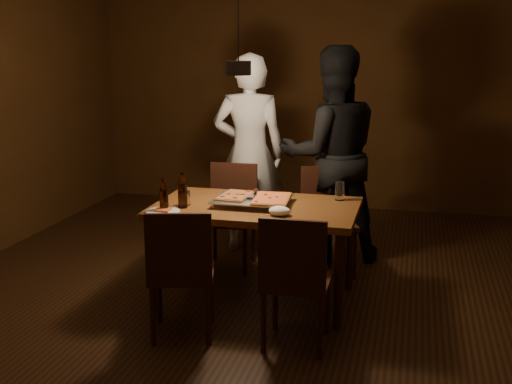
% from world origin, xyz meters
% --- Properties ---
extents(room_shell, '(6.00, 6.00, 6.00)m').
position_xyz_m(room_shell, '(0.00, 0.00, 1.40)').
color(room_shell, '#37200F').
rests_on(room_shell, ground).
extents(dining_table, '(1.50, 0.90, 0.75)m').
position_xyz_m(dining_table, '(0.13, -0.01, 0.68)').
color(dining_table, brown).
rests_on(dining_table, floor).
extents(chair_far_left, '(0.44, 0.44, 0.49)m').
position_xyz_m(chair_far_left, '(-0.28, 0.73, 0.54)').
color(chair_far_left, '#38190F').
rests_on(chair_far_left, floor).
extents(chair_far_right, '(0.54, 0.54, 0.49)m').
position_xyz_m(chair_far_right, '(0.56, 0.80, 0.54)').
color(chair_far_right, '#38190F').
rests_on(chair_far_right, floor).
extents(chair_near_left, '(0.52, 0.52, 0.49)m').
position_xyz_m(chair_near_left, '(-0.18, -0.78, 0.54)').
color(chair_near_left, '#38190F').
rests_on(chair_near_left, floor).
extents(chair_near_right, '(0.42, 0.42, 0.49)m').
position_xyz_m(chair_near_right, '(0.57, -0.74, 0.54)').
color(chair_near_right, '#38190F').
rests_on(chair_near_right, floor).
extents(pizza_tray, '(0.58, 0.49, 0.05)m').
position_xyz_m(pizza_tray, '(0.10, 0.01, 0.77)').
color(pizza_tray, silver).
rests_on(pizza_tray, dining_table).
extents(pizza_meat, '(0.24, 0.36, 0.02)m').
position_xyz_m(pizza_meat, '(-0.04, 0.02, 0.81)').
color(pizza_meat, maroon).
rests_on(pizza_meat, pizza_tray).
extents(pizza_cheese, '(0.29, 0.43, 0.02)m').
position_xyz_m(pizza_cheese, '(0.25, -0.01, 0.81)').
color(pizza_cheese, gold).
rests_on(pizza_cheese, pizza_tray).
extents(spatula, '(0.10, 0.24, 0.04)m').
position_xyz_m(spatula, '(0.10, 0.02, 0.81)').
color(spatula, silver).
rests_on(spatula, pizza_tray).
extents(beer_bottle_a, '(0.06, 0.06, 0.24)m').
position_xyz_m(beer_bottle_a, '(-0.46, -0.34, 0.87)').
color(beer_bottle_a, black).
rests_on(beer_bottle_a, dining_table).
extents(beer_bottle_b, '(0.07, 0.07, 0.26)m').
position_xyz_m(beer_bottle_b, '(-0.37, -0.21, 0.88)').
color(beer_bottle_b, black).
rests_on(beer_bottle_b, dining_table).
extents(water_glass_left, '(0.07, 0.07, 0.11)m').
position_xyz_m(water_glass_left, '(-0.37, -0.14, 0.80)').
color(water_glass_left, silver).
rests_on(water_glass_left, dining_table).
extents(water_glass_right, '(0.07, 0.07, 0.15)m').
position_xyz_m(water_glass_right, '(0.72, 0.29, 0.82)').
color(water_glass_right, silver).
rests_on(water_glass_right, dining_table).
extents(plate_slice, '(0.24, 0.24, 0.03)m').
position_xyz_m(plate_slice, '(-0.45, -0.39, 0.76)').
color(plate_slice, white).
rests_on(plate_slice, dining_table).
extents(napkin, '(0.16, 0.12, 0.06)m').
position_xyz_m(napkin, '(0.36, -0.25, 0.78)').
color(napkin, white).
rests_on(napkin, dining_table).
extents(diner_white, '(0.73, 0.54, 1.84)m').
position_xyz_m(diner_white, '(-0.24, 1.22, 0.92)').
color(diner_white, white).
rests_on(diner_white, floor).
extents(diner_dark, '(1.12, 1.00, 1.91)m').
position_xyz_m(diner_dark, '(0.54, 1.11, 0.95)').
color(diner_dark, black).
rests_on(diner_dark, floor).
extents(pendant_lamp, '(0.18, 0.18, 1.10)m').
position_xyz_m(pendant_lamp, '(0.00, 0.00, 1.76)').
color(pendant_lamp, black).
rests_on(pendant_lamp, ceiling).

